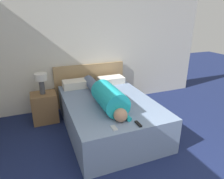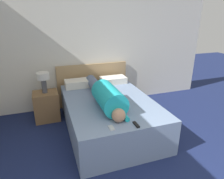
% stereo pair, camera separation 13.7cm
% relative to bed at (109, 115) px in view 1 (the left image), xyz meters
% --- Properties ---
extents(wall_back, '(5.42, 0.06, 2.60)m').
position_rel_bed_xyz_m(wall_back, '(0.09, 1.23, 1.01)').
color(wall_back, silver).
rests_on(wall_back, ground_plane).
extents(bed, '(1.45, 2.08, 0.58)m').
position_rel_bed_xyz_m(bed, '(0.00, 0.00, 0.00)').
color(bed, '#7589A8').
rests_on(bed, ground_plane).
extents(headboard, '(1.57, 0.04, 0.95)m').
position_rel_bed_xyz_m(headboard, '(-0.00, 1.16, 0.19)').
color(headboard, tan).
rests_on(headboard, ground_plane).
extents(nightstand, '(0.47, 0.41, 0.57)m').
position_rel_bed_xyz_m(nightstand, '(-1.05, 0.74, -0.00)').
color(nightstand, brown).
rests_on(nightstand, ground_plane).
extents(table_lamp, '(0.23, 0.23, 0.40)m').
position_rel_bed_xyz_m(table_lamp, '(-1.05, 0.74, 0.56)').
color(table_lamp, '#4C4C51').
rests_on(table_lamp, nightstand).
extents(person_lying, '(0.38, 1.77, 0.38)m').
position_rel_bed_xyz_m(person_lying, '(-0.11, -0.15, 0.45)').
color(person_lying, tan).
rests_on(person_lying, bed).
extents(pillow_near_headboard, '(0.57, 0.31, 0.15)m').
position_rel_bed_xyz_m(pillow_near_headboard, '(-0.36, 0.84, 0.36)').
color(pillow_near_headboard, silver).
rests_on(pillow_near_headboard, bed).
extents(pillow_second, '(0.55, 0.31, 0.13)m').
position_rel_bed_xyz_m(pillow_second, '(0.37, 0.84, 0.35)').
color(pillow_second, silver).
rests_on(pillow_second, bed).
extents(tv_remote, '(0.04, 0.15, 0.02)m').
position_rel_bed_xyz_m(tv_remote, '(0.08, -0.92, 0.30)').
color(tv_remote, black).
rests_on(tv_remote, bed).
extents(cell_phone, '(0.06, 0.13, 0.01)m').
position_rel_bed_xyz_m(cell_phone, '(-0.26, -0.88, 0.29)').
color(cell_phone, '#B2B7BC').
rests_on(cell_phone, bed).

